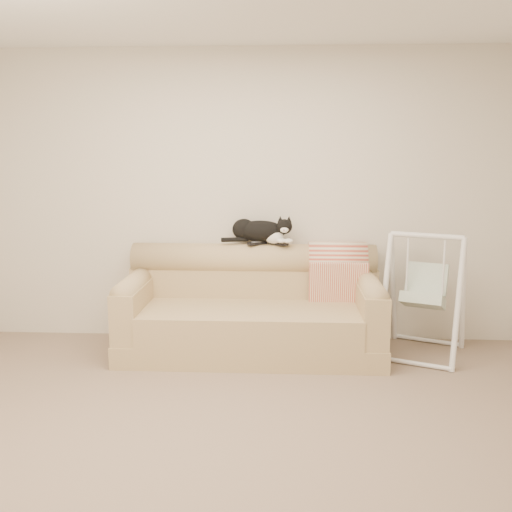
{
  "coord_description": "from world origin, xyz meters",
  "views": [
    {
      "loc": [
        0.31,
        -3.12,
        1.7
      ],
      "look_at": [
        0.08,
        1.27,
        0.9
      ],
      "focal_mm": 40.0,
      "sensor_mm": 36.0,
      "label": 1
    }
  ],
  "objects_px": {
    "tuxedo_cat": "(260,231)",
    "baby_swing": "(424,294)",
    "sofa": "(252,311)",
    "remote_a": "(257,243)",
    "remote_b": "(279,244)"
  },
  "relations": [
    {
      "from": "remote_b",
      "to": "baby_swing",
      "type": "distance_m",
      "value": 1.3
    },
    {
      "from": "sofa",
      "to": "remote_b",
      "type": "height_order",
      "value": "remote_b"
    },
    {
      "from": "remote_b",
      "to": "tuxedo_cat",
      "type": "bearing_deg",
      "value": 167.16
    },
    {
      "from": "remote_a",
      "to": "remote_b",
      "type": "distance_m",
      "value": 0.2
    },
    {
      "from": "remote_a",
      "to": "baby_swing",
      "type": "height_order",
      "value": "baby_swing"
    },
    {
      "from": "tuxedo_cat",
      "to": "baby_swing",
      "type": "distance_m",
      "value": 1.5
    },
    {
      "from": "sofa",
      "to": "tuxedo_cat",
      "type": "relative_size",
      "value": 3.45
    },
    {
      "from": "remote_a",
      "to": "tuxedo_cat",
      "type": "relative_size",
      "value": 0.27
    },
    {
      "from": "tuxedo_cat",
      "to": "baby_swing",
      "type": "height_order",
      "value": "tuxedo_cat"
    },
    {
      "from": "remote_a",
      "to": "tuxedo_cat",
      "type": "bearing_deg",
      "value": 46.82
    },
    {
      "from": "sofa",
      "to": "baby_swing",
      "type": "bearing_deg",
      "value": -0.28
    },
    {
      "from": "remote_a",
      "to": "baby_swing",
      "type": "xyz_separation_m",
      "value": [
        1.42,
        -0.23,
        -0.39
      ]
    },
    {
      "from": "baby_swing",
      "to": "remote_b",
      "type": "bearing_deg",
      "value": 169.74
    },
    {
      "from": "sofa",
      "to": "baby_swing",
      "type": "relative_size",
      "value": 2.1
    },
    {
      "from": "sofa",
      "to": "tuxedo_cat",
      "type": "xyz_separation_m",
      "value": [
        0.06,
        0.25,
        0.66
      ]
    }
  ]
}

